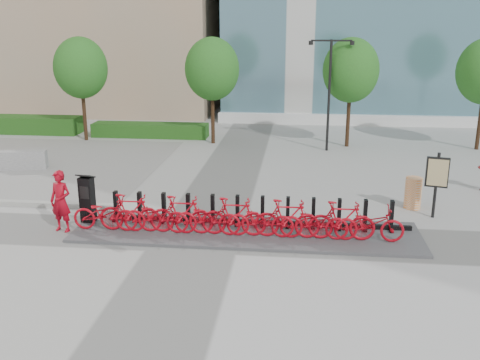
# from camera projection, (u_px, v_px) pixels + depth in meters

# --- Properties ---
(ground) EXTENTS (120.00, 120.00, 0.00)m
(ground) POSITION_uv_depth(u_px,v_px,m) (198.00, 236.00, 14.76)
(ground) COLOR #A1A1A1
(hedge_b) EXTENTS (6.00, 1.20, 0.70)m
(hedge_b) POSITION_uv_depth(u_px,v_px,m) (150.00, 130.00, 27.80)
(hedge_b) COLOR #174F14
(hedge_b) RESTS_ON ground
(tree_0) EXTENTS (2.60, 2.60, 5.10)m
(tree_0) POSITION_uv_depth(u_px,v_px,m) (81.00, 68.00, 26.07)
(tree_0) COLOR #352614
(tree_0) RESTS_ON ground
(tree_1) EXTENTS (2.60, 2.60, 5.10)m
(tree_1) POSITION_uv_depth(u_px,v_px,m) (212.00, 69.00, 25.38)
(tree_1) COLOR #352614
(tree_1) RESTS_ON ground
(tree_2) EXTENTS (2.60, 2.60, 5.10)m
(tree_2) POSITION_uv_depth(u_px,v_px,m) (351.00, 70.00, 24.69)
(tree_2) COLOR #352614
(tree_2) RESTS_ON ground
(streetlamp) EXTENTS (2.00, 0.20, 5.00)m
(streetlamp) POSITION_uv_depth(u_px,v_px,m) (330.00, 82.00, 23.97)
(streetlamp) COLOR black
(streetlamp) RESTS_ON ground
(dock_pad) EXTENTS (9.60, 2.40, 0.08)m
(dock_pad) POSITION_uv_depth(u_px,v_px,m) (246.00, 232.00, 14.90)
(dock_pad) COLOR #48484B
(dock_pad) RESTS_ON ground
(dock_rail_posts) EXTENTS (8.02, 0.50, 0.85)m
(dock_rail_posts) POSITION_uv_depth(u_px,v_px,m) (250.00, 211.00, 15.22)
(dock_rail_posts) COLOR black
(dock_rail_posts) RESTS_ON dock_pad
(bike_0) EXTENTS (1.83, 0.64, 0.96)m
(bike_0) POSITION_uv_depth(u_px,v_px,m) (105.00, 214.00, 14.83)
(bike_0) COLOR #A70714
(bike_0) RESTS_ON dock_pad
(bike_1) EXTENTS (1.77, 0.50, 1.07)m
(bike_1) POSITION_uv_depth(u_px,v_px,m) (130.00, 213.00, 14.74)
(bike_1) COLOR #A70714
(bike_1) RESTS_ON dock_pad
(bike_2) EXTENTS (1.83, 0.64, 0.96)m
(bike_2) POSITION_uv_depth(u_px,v_px,m) (156.00, 215.00, 14.68)
(bike_2) COLOR #A70714
(bike_2) RESTS_ON dock_pad
(bike_3) EXTENTS (1.77, 0.50, 1.07)m
(bike_3) POSITION_uv_depth(u_px,v_px,m) (181.00, 215.00, 14.59)
(bike_3) COLOR #A70714
(bike_3) RESTS_ON dock_pad
(bike_4) EXTENTS (1.83, 0.64, 0.96)m
(bike_4) POSITION_uv_depth(u_px,v_px,m) (207.00, 217.00, 14.53)
(bike_4) COLOR #A70714
(bike_4) RESTS_ON dock_pad
(bike_5) EXTENTS (1.77, 0.50, 1.07)m
(bike_5) POSITION_uv_depth(u_px,v_px,m) (234.00, 217.00, 14.44)
(bike_5) COLOR #A70714
(bike_5) RESTS_ON dock_pad
(bike_6) EXTENTS (1.83, 0.64, 0.96)m
(bike_6) POSITION_uv_depth(u_px,v_px,m) (260.00, 220.00, 14.38)
(bike_6) COLOR #A70714
(bike_6) RESTS_ON dock_pad
(bike_7) EXTENTS (1.77, 0.50, 1.07)m
(bike_7) POSITION_uv_depth(u_px,v_px,m) (287.00, 219.00, 14.28)
(bike_7) COLOR #A70714
(bike_7) RESTS_ON dock_pad
(bike_8) EXTENTS (1.83, 0.64, 0.96)m
(bike_8) POSITION_uv_depth(u_px,v_px,m) (314.00, 222.00, 14.22)
(bike_8) COLOR #A70714
(bike_8) RESTS_ON dock_pad
(bike_9) EXTENTS (1.77, 0.50, 1.07)m
(bike_9) POSITION_uv_depth(u_px,v_px,m) (342.00, 221.00, 14.13)
(bike_9) COLOR #A70714
(bike_9) RESTS_ON dock_pad
(bike_10) EXTENTS (1.83, 0.64, 0.96)m
(bike_10) POSITION_uv_depth(u_px,v_px,m) (369.00, 224.00, 14.07)
(bike_10) COLOR #A70714
(bike_10) RESTS_ON dock_pad
(kiosk) EXTENTS (0.48, 0.42, 1.45)m
(kiosk) POSITION_uv_depth(u_px,v_px,m) (87.00, 198.00, 15.43)
(kiosk) COLOR black
(kiosk) RESTS_ON dock_pad
(worker_red) EXTENTS (0.71, 0.54, 1.75)m
(worker_red) POSITION_uv_depth(u_px,v_px,m) (61.00, 201.00, 14.88)
(worker_red) COLOR maroon
(worker_red) RESTS_ON ground
(construction_barrel) EXTENTS (0.69, 0.69, 1.00)m
(construction_barrel) POSITION_uv_depth(u_px,v_px,m) (413.00, 193.00, 16.85)
(construction_barrel) COLOR #FF6E00
(construction_barrel) RESTS_ON ground
(jersey_barrier) EXTENTS (2.02, 0.98, 0.75)m
(jersey_barrier) POSITION_uv_depth(u_px,v_px,m) (22.00, 160.00, 21.50)
(jersey_barrier) COLOR #A1A1A1
(jersey_barrier) RESTS_ON ground
(map_sign) EXTENTS (0.66, 0.25, 2.01)m
(map_sign) POSITION_uv_depth(u_px,v_px,m) (437.00, 175.00, 15.80)
(map_sign) COLOR black
(map_sign) RESTS_ON ground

